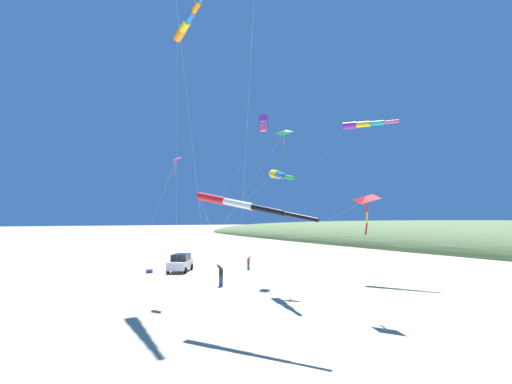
% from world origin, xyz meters
% --- Properties ---
extents(ground_plane, '(600.00, 600.00, 0.00)m').
position_xyz_m(ground_plane, '(0.00, 0.00, 0.00)').
color(ground_plane, '#C6B58C').
extents(dune_ridge_grassy, '(28.00, 240.00, 10.87)m').
position_xyz_m(dune_ridge_grassy, '(-55.00, 0.00, 0.00)').
color(dune_ridge_grassy, '#6B844C').
rests_on(dune_ridge_grassy, ground_plane).
extents(parked_car, '(3.89, 4.61, 1.85)m').
position_xyz_m(parked_car, '(0.35, -4.44, 0.95)').
color(parked_car, silver).
rests_on(parked_car, ground_plane).
extents(cooler_box, '(0.62, 0.42, 0.42)m').
position_xyz_m(cooler_box, '(3.53, -5.09, 0.21)').
color(cooler_box, purple).
rests_on(cooler_box, ground_plane).
extents(person_adult_flyer, '(0.55, 0.43, 1.82)m').
position_xyz_m(person_adult_flyer, '(0.22, 5.84, 0.99)').
color(person_adult_flyer, '#335199').
rests_on(person_adult_flyer, ground_plane).
extents(person_child_green_jacket, '(0.51, 0.42, 1.51)m').
position_xyz_m(person_child_green_jacket, '(-6.88, -2.30, 0.82)').
color(person_child_green_jacket, '#335199').
rests_on(person_child_green_jacket, ground_plane).
extents(kite_windsock_red_high_left, '(7.05, 15.07, 9.92)m').
position_xyz_m(kite_windsock_red_high_left, '(-2.90, 10.18, 9.24)').
color(kite_windsock_red_high_left, yellow).
rests_on(kite_windsock_red_high_left, ground_plane).
extents(kite_delta_black_fish_shape, '(5.70, 10.20, 13.75)m').
position_xyz_m(kite_delta_black_fish_shape, '(-4.88, 7.93, 13.31)').
color(kite_delta_black_fish_shape, green).
rests_on(kite_delta_black_fish_shape, ground_plane).
extents(kite_windsock_yellow_midlevel, '(2.79, 13.79, 22.85)m').
position_xyz_m(kite_windsock_yellow_midlevel, '(3.58, 5.91, 22.22)').
color(kite_windsock_yellow_midlevel, orange).
rests_on(kite_windsock_yellow_midlevel, ground_plane).
extents(kite_windsock_blue_topmost, '(7.03, 16.35, 7.22)m').
position_xyz_m(kite_windsock_blue_topmost, '(4.85, 17.87, 6.51)').
color(kite_windsock_blue_topmost, red).
rests_on(kite_windsock_blue_topmost, ground_plane).
extents(kite_delta_teal_far_right, '(6.86, 13.72, 7.29)m').
position_xyz_m(kite_delta_teal_far_right, '(-3.34, 19.14, 6.86)').
color(kite_delta_teal_far_right, red).
rests_on(kite_delta_teal_far_right, ground_plane).
extents(kite_delta_orange_high_right, '(1.25, 11.95, 10.49)m').
position_xyz_m(kite_delta_orange_high_right, '(4.92, 7.69, 10.17)').
color(kite_delta_orange_high_right, '#EF4C93').
rests_on(kite_delta_orange_high_right, ground_plane).
extents(kite_windsock_white_trailing, '(10.90, 12.48, 16.04)m').
position_xyz_m(kite_windsock_white_trailing, '(-15.37, 7.06, 15.60)').
color(kite_windsock_white_trailing, purple).
rests_on(kite_windsock_white_trailing, ground_plane).
extents(kite_box_striped_overhead, '(6.94, 9.16, 16.30)m').
position_xyz_m(kite_box_striped_overhead, '(-5.86, 2.76, 15.48)').
color(kite_box_striped_overhead, purple).
rests_on(kite_box_striped_overhead, ground_plane).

